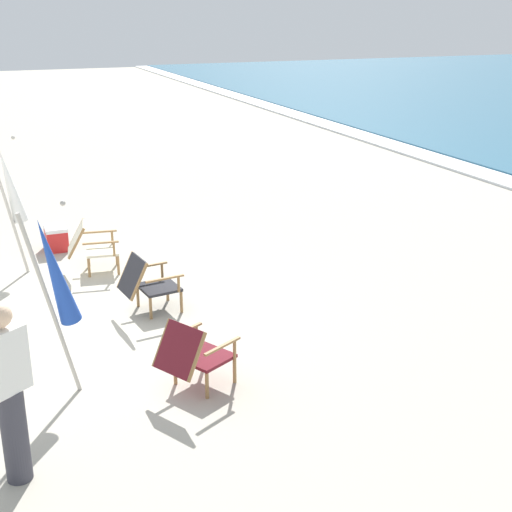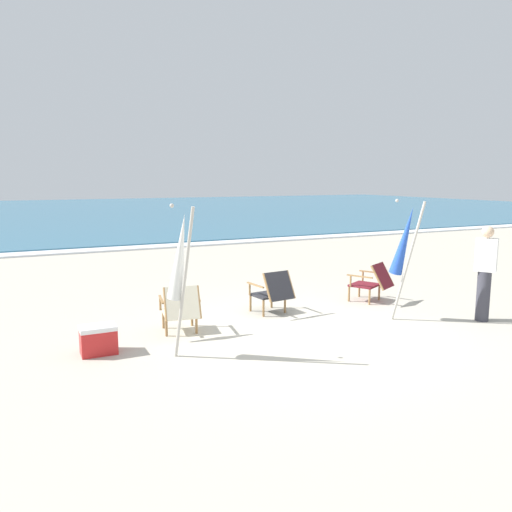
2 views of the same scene
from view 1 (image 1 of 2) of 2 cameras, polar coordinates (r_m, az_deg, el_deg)
name	(u,v)px [view 1 (image 1 of 2)]	position (r m, az deg, el deg)	size (l,w,h in m)	color
ground_plane	(53,326)	(9.47, -15.96, -5.41)	(80.00, 80.00, 0.00)	#B7AF9E
beach_chair_front_right	(147,282)	(9.46, -8.73, -2.07)	(0.66, 0.81, 0.79)	#28282D
beach_chair_far_center	(193,354)	(7.53, -5.05, -7.78)	(0.87, 0.94, 0.78)	maroon
beach_chair_back_left	(91,245)	(11.08, -13.09, 0.84)	(0.68, 0.84, 0.78)	beige
umbrella_furled_blue	(55,274)	(7.28, -15.81, -1.38)	(0.40, 0.59, 2.08)	#B7B2A8
umbrella_furled_white	(10,186)	(11.02, -19.09, 5.30)	(0.39, 0.52, 2.09)	#B7B2A8
person_near_chairs	(9,393)	(6.31, -19.12, -10.29)	(0.36, 0.39, 1.63)	#383842
cooler_box	(56,238)	(12.33, -15.69, 1.42)	(0.49, 0.35, 0.40)	red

